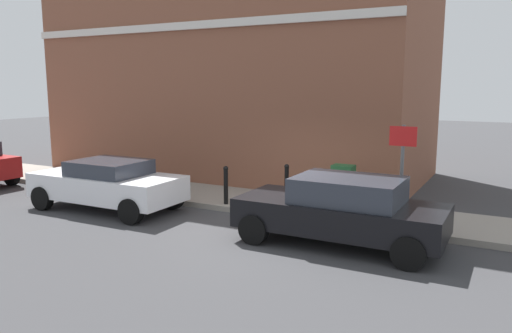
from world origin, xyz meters
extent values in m
plane|color=#38383A|center=(0.00, 0.00, 0.00)|extent=(80.00, 80.00, 0.00)
cube|color=gray|center=(2.05, 6.00, 0.07)|extent=(2.29, 30.00, 0.15)
cube|color=brown|center=(6.42, 4.70, 4.59)|extent=(6.44, 13.39, 9.17)
cube|color=silver|center=(3.16, 4.70, 5.16)|extent=(0.12, 13.39, 0.24)
cube|color=black|center=(-0.24, -1.55, 0.63)|extent=(1.80, 4.29, 0.61)
cube|color=#2D333D|center=(-0.24, -1.72, 1.18)|extent=(1.58, 2.16, 0.54)
cylinder|color=black|center=(-1.09, 0.04, 0.32)|extent=(0.22, 0.64, 0.64)
cylinder|color=black|center=(0.60, 0.05, 0.32)|extent=(0.22, 0.64, 0.64)
cylinder|color=black|center=(-1.07, -3.14, 0.32)|extent=(0.22, 0.64, 0.64)
cylinder|color=black|center=(0.61, -3.13, 0.32)|extent=(0.22, 0.64, 0.64)
cube|color=silver|center=(-0.36, 4.92, 0.64)|extent=(1.83, 4.20, 0.65)
cube|color=#2D333D|center=(-0.36, 4.79, 1.15)|extent=(1.58, 1.87, 0.40)
cylinder|color=black|center=(-1.22, 6.44, 0.32)|extent=(0.23, 0.64, 0.64)
cylinder|color=black|center=(0.44, 6.47, 0.32)|extent=(0.23, 0.64, 0.64)
cylinder|color=black|center=(-1.17, 3.37, 0.32)|extent=(0.23, 0.64, 0.64)
cylinder|color=black|center=(0.50, 3.39, 0.32)|extent=(0.23, 0.64, 0.64)
cylinder|color=black|center=(0.55, 10.19, 0.32)|extent=(0.23, 0.64, 0.64)
cube|color=#1E4C28|center=(2.14, -0.82, 0.72)|extent=(0.40, 0.55, 1.15)
cube|color=#333333|center=(2.14, -0.82, 0.19)|extent=(0.46, 0.61, 0.08)
cylinder|color=black|center=(2.24, 0.82, 0.62)|extent=(0.12, 0.12, 0.95)
sphere|color=black|center=(2.24, 0.82, 1.12)|extent=(0.14, 0.14, 0.14)
cylinder|color=black|center=(1.16, 2.11, 0.62)|extent=(0.12, 0.12, 0.95)
sphere|color=black|center=(1.16, 2.11, 1.12)|extent=(0.14, 0.14, 0.14)
cylinder|color=#59595B|center=(1.27, -2.47, 1.30)|extent=(0.08, 0.08, 2.30)
cube|color=white|center=(1.25, -2.47, 2.20)|extent=(0.03, 0.56, 0.40)
cube|color=red|center=(1.23, -2.47, 2.20)|extent=(0.01, 0.60, 0.44)
camera|label=1|loc=(-9.94, -4.78, 3.32)|focal=34.82mm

